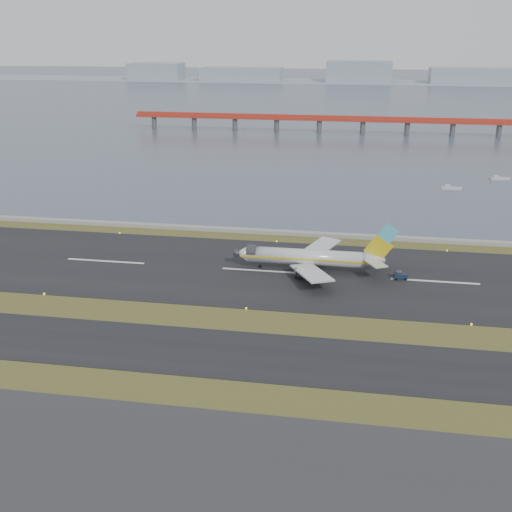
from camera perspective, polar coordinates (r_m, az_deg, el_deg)
name	(u,v)px	position (r m, az deg, el deg)	size (l,w,h in m)	color
ground	(239,325)	(126.78, -1.51, -6.14)	(1000.00, 1000.00, 0.00)	#3D4619
taxiway_strip	(226,353)	(116.29, -2.67, -8.64)	(1000.00, 18.00, 0.10)	black
runway_strip	(263,271)	(153.90, 0.67, -1.34)	(1000.00, 45.00, 0.10)	black
seawall	(280,232)	(181.81, 2.18, 2.11)	(1000.00, 2.50, 1.00)	gray
bay_water	(343,96)	(575.05, 7.72, 13.90)	(1400.00, 800.00, 1.30)	#414C5D
red_pier	(363,121)	(365.11, 9.49, 11.79)	(260.00, 5.00, 10.20)	#B22F1E
far_shoreline	(362,76)	(733.66, 9.42, 15.48)	(1400.00, 80.00, 60.50)	#8E99A8
airliner	(312,257)	(153.43, 4.98, -0.13)	(38.52, 32.89, 12.80)	silver
pushback_tug	(400,276)	(152.31, 12.69, -1.71)	(3.24, 2.16, 1.94)	#132135
workboat_near	(451,188)	(243.50, 16.94, 5.79)	(7.16, 2.75, 1.70)	#B9B8BD
workboat_far	(499,178)	(265.54, 20.81, 6.46)	(7.43, 3.26, 1.74)	#B9B8BD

